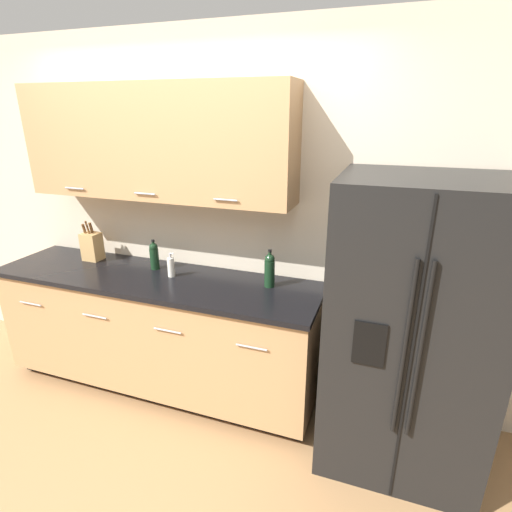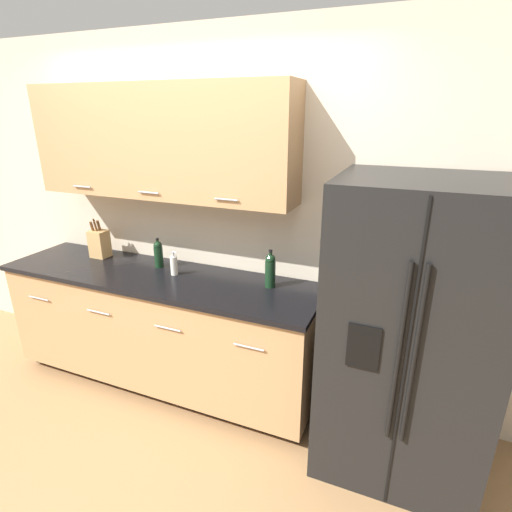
{
  "view_description": "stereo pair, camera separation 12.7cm",
  "coord_description": "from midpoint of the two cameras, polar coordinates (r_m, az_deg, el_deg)",
  "views": [
    {
      "loc": [
        1.39,
        -1.21,
        2.06
      ],
      "look_at": [
        0.59,
        1.05,
        1.18
      ],
      "focal_mm": 28.0,
      "sensor_mm": 36.0,
      "label": 1
    },
    {
      "loc": [
        1.51,
        -1.17,
        2.06
      ],
      "look_at": [
        0.59,
        1.05,
        1.18
      ],
      "focal_mm": 28.0,
      "sensor_mm": 36.0,
      "label": 2
    }
  ],
  "objects": [
    {
      "name": "ground_plane",
      "position": [
        2.78,
        -23.69,
        -29.81
      ],
      "size": [
        14.0,
        14.0,
        0.0
      ],
      "primitive_type": "plane",
      "color": "#997047"
    },
    {
      "name": "wall_back",
      "position": [
        3.01,
        -11.06,
        8.02
      ],
      "size": [
        10.0,
        0.39,
        2.6
      ],
      "color": "beige",
      "rests_on": "ground_plane"
    },
    {
      "name": "counter_unit",
      "position": [
        3.2,
        -14.79,
        -10.36
      ],
      "size": [
        2.44,
        0.64,
        0.93
      ],
      "color": "black",
      "rests_on": "ground_plane"
    },
    {
      "name": "refrigerator",
      "position": [
        2.48,
        19.63,
        -9.79
      ],
      "size": [
        0.89,
        0.79,
        1.75
      ],
      "color": "black",
      "rests_on": "ground_plane"
    },
    {
      "name": "knife_block",
      "position": [
        3.45,
        -23.37,
        1.32
      ],
      "size": [
        0.14,
        0.12,
        0.31
      ],
      "color": "tan",
      "rests_on": "counter_unit"
    },
    {
      "name": "wine_bottle",
      "position": [
        2.68,
        0.6,
        -1.96
      ],
      "size": [
        0.07,
        0.07,
        0.26
      ],
      "color": "black",
      "rests_on": "counter_unit"
    },
    {
      "name": "soap_dispenser",
      "position": [
        2.94,
        -13.27,
        -1.51
      ],
      "size": [
        0.06,
        0.05,
        0.18
      ],
      "color": "silver",
      "rests_on": "counter_unit"
    },
    {
      "name": "oil_bottle",
      "position": [
        3.1,
        -15.49,
        0.08
      ],
      "size": [
        0.07,
        0.07,
        0.23
      ],
      "color": "black",
      "rests_on": "counter_unit"
    }
  ]
}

